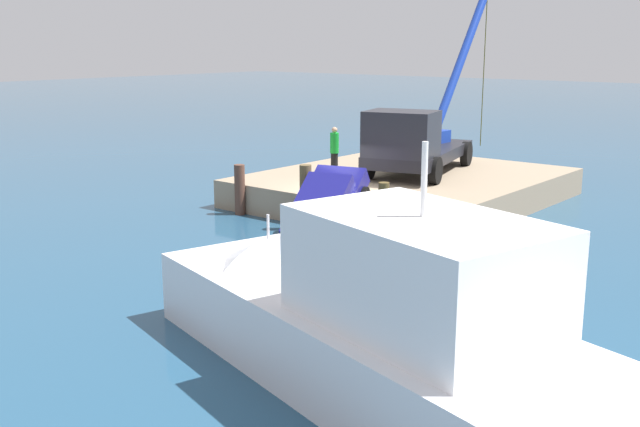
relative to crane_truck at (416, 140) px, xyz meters
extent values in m
plane|color=navy|center=(4.21, -0.33, -2.42)|extent=(200.00, 200.00, 0.00)
cube|color=gray|center=(0.05, -0.33, -1.90)|extent=(11.42, 9.65, 1.06)
cube|color=black|center=(-0.69, -0.21, -0.64)|extent=(7.09, 4.22, 0.45)
cube|color=#26262C|center=(1.62, 0.41, 0.41)|extent=(2.44, 2.88, 1.65)
cylinder|color=black|center=(1.22, 1.64, -0.87)|extent=(1.04, 0.55, 1.00)
cylinder|color=black|center=(1.89, -0.86, -0.87)|extent=(1.04, 0.55, 1.00)
cylinder|color=black|center=(-3.27, 0.43, -0.87)|extent=(1.04, 0.55, 1.00)
cylinder|color=black|center=(-2.60, -2.06, -0.87)|extent=(1.04, 0.55, 1.00)
cylinder|color=#1938A5|center=(-4.90, -0.85, 3.01)|extent=(4.87, 0.61, 6.28)
cube|color=#1938A5|center=(-2.61, -0.73, -0.17)|extent=(1.00, 1.00, 0.50)
cylinder|color=#4C4C19|center=(-7.18, -0.97, 2.49)|extent=(0.04, 0.04, 7.11)
cylinder|color=black|center=(1.64, -2.67, -0.97)|extent=(0.28, 0.28, 0.79)
cylinder|color=green|center=(1.64, -2.67, -0.18)|extent=(0.34, 0.34, 0.79)
sphere|color=tan|center=(1.64, -2.67, 0.32)|extent=(0.23, 0.23, 0.23)
cube|color=navy|center=(6.86, 0.89, -1.92)|extent=(4.38, 2.69, 3.18)
cube|color=navy|center=(6.98, 0.92, -1.36)|extent=(2.66, 2.06, 1.88)
cylinder|color=black|center=(7.74, 2.01, -3.11)|extent=(0.92, 0.43, 0.89)
cylinder|color=black|center=(8.17, 0.32, -3.11)|extent=(0.92, 0.43, 0.89)
cylinder|color=black|center=(5.21, 1.37, -1.22)|extent=(0.92, 0.43, 0.89)
cylinder|color=black|center=(5.64, -0.32, -1.22)|extent=(0.92, 0.43, 0.89)
cube|color=white|center=(14.32, 8.72, -2.05)|extent=(6.42, 12.39, 2.24)
cone|color=white|center=(12.74, 2.97, -2.05)|extent=(4.36, 4.92, 3.38)
cube|color=white|center=(14.48, 9.29, 0.00)|extent=(3.73, 4.81, 1.86)
cylinder|color=white|center=(14.48, 9.29, 1.53)|extent=(0.10, 0.10, 1.20)
cylinder|color=silver|center=(13.22, 4.69, -0.43)|extent=(0.06, 0.06, 1.00)
cylinder|color=brown|center=(5.90, -3.63, -1.52)|extent=(0.38, 0.38, 1.81)
cylinder|color=brown|center=(6.12, -0.33, -1.34)|extent=(0.39, 0.39, 2.17)
cylinder|color=brown|center=(5.98, 2.68, -1.46)|extent=(0.33, 0.33, 1.92)
camera|label=1|loc=(24.50, 15.42, 3.63)|focal=42.18mm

